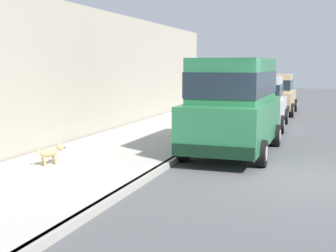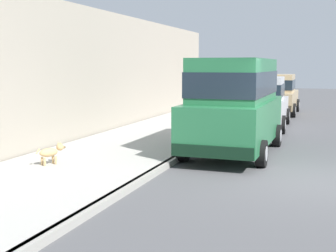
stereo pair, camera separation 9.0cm
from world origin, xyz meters
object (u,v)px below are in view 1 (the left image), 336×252
object	(u,v)px
car_green_van	(235,102)
car_silver_sedan	(259,102)
dog_tan	(51,152)
car_tan_sedan	(274,94)

from	to	relation	value
car_green_van	car_silver_sedan	size ratio (longest dim) A/B	1.06
dog_tan	car_green_van	bearing A→B (deg)	44.36
car_tan_sedan	dog_tan	xyz separation A→B (m)	(-3.38, -14.27, -0.55)
car_green_van	dog_tan	distance (m)	4.95
car_tan_sedan	dog_tan	distance (m)	14.67
car_green_van	car_silver_sedan	bearing A→B (deg)	90.89
car_green_van	dog_tan	bearing A→B (deg)	-135.64
car_green_van	car_tan_sedan	distance (m)	10.88
car_silver_sedan	car_tan_sedan	bearing A→B (deg)	90.05
car_tan_sedan	dog_tan	bearing A→B (deg)	-103.34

